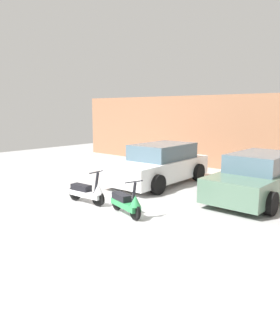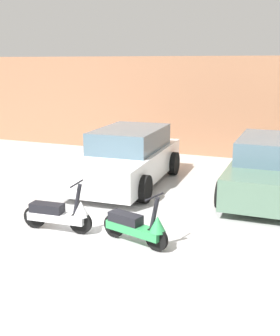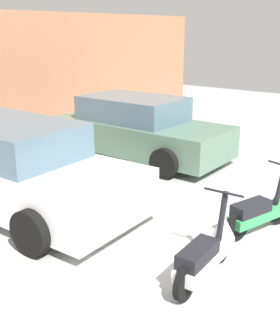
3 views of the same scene
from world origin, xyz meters
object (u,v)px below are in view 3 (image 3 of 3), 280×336
car_rear_left (18,168)px  car_rear_center (139,129)px  scooter_front_left (208,251)px  scooter_front_right (263,209)px

car_rear_left → car_rear_center: (3.55, 0.29, -0.02)m
scooter_front_left → car_rear_left: 3.50m
scooter_front_right → scooter_front_left: bearing=-164.7°
car_rear_left → car_rear_center: bearing=92.1°
car_rear_left → car_rear_center: car_rear_left is taller
scooter_front_left → car_rear_left: size_ratio=0.33×
car_rear_left → car_rear_center: size_ratio=1.05×
scooter_front_left → car_rear_center: 5.11m
scooter_front_left → car_rear_center: bearing=43.5°
scooter_front_left → scooter_front_right: bearing=-4.8°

